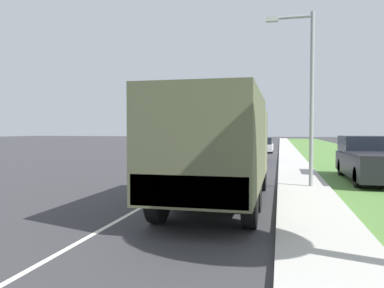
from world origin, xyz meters
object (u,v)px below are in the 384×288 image
object	(u,v)px
pickup_truck	(370,160)
car_nearest_ahead	(252,151)
military_truck	(220,144)
car_second_ahead	(264,146)
lamp_post	(305,81)

from	to	relation	value
pickup_truck	car_nearest_ahead	bearing A→B (deg)	123.31
military_truck	car_second_ahead	size ratio (longest dim) A/B	1.77
military_truck	car_nearest_ahead	distance (m)	14.68
military_truck	car_nearest_ahead	world-z (taller)	military_truck
car_second_ahead	military_truck	bearing A→B (deg)	-90.27
car_nearest_ahead	pickup_truck	world-z (taller)	pickup_truck
pickup_truck	lamp_post	xyz separation A→B (m)	(-2.81, -2.91, 2.97)
military_truck	pickup_truck	bearing A→B (deg)	50.01
car_nearest_ahead	car_second_ahead	bearing A→B (deg)	88.64
car_second_ahead	lamp_post	distance (m)	22.95
lamp_post	pickup_truck	bearing A→B (deg)	45.99
car_nearest_ahead	lamp_post	size ratio (longest dim) A/B	0.74
military_truck	lamp_post	bearing A→B (deg)	53.84
car_second_ahead	lamp_post	world-z (taller)	lamp_post
car_second_ahead	lamp_post	xyz separation A→B (m)	(2.38, -22.60, 3.20)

